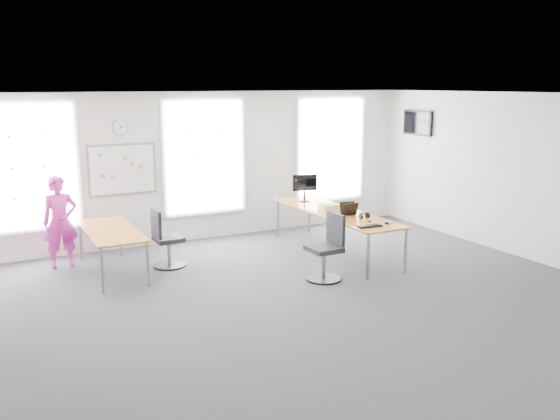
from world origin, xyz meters
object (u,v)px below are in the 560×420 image
keyboard (370,226)px  desk_left (111,233)px  headphones (364,216)px  monitor (305,185)px  chair_right (327,251)px  person (60,222)px  chair_left (165,242)px  desk_right (335,214)px

keyboard → desk_left: bearing=159.1°
desk_left → headphones: bearing=-20.1°
monitor → chair_right: bearing=-94.2°
person → headphones: (4.80, -2.22, 0.05)m
chair_right → headphones: (1.06, 0.49, 0.38)m
keyboard → person: bearing=155.8°
chair_left → keyboard: size_ratio=2.42×
chair_right → person: bearing=-127.6°
headphones → desk_right: bearing=103.5°
chair_right → keyboard: 0.87m
desk_right → desk_left: 4.06m
chair_left → monitor: monitor is taller
desk_right → monitor: monitor is taller
keyboard → chair_left: bearing=154.1°
desk_left → person: (-0.70, 0.72, 0.12)m
chair_left → headphones: size_ratio=5.35×
desk_right → keyboard: keyboard is taller
chair_right → keyboard: chair_right is taller
desk_right → chair_right: 1.60m
desk_right → headphones: size_ratio=17.08×
keyboard → headphones: (0.26, 0.54, 0.04)m
desk_right → person: (-4.69, 1.45, 0.05)m
headphones → monitor: bearing=100.1°
person → keyboard: (4.54, -2.77, 0.01)m
headphones → monitor: size_ratio=0.35×
desk_right → desk_left: size_ratio=1.61×
chair_right → person: size_ratio=0.67×
desk_right → monitor: 1.14m
desk_left → person: bearing=134.2°
chair_right → chair_left: bearing=-132.6°
desk_right → chair_right: chair_right is taller
desk_left → headphones: size_ratio=10.59×
headphones → monitor: (-0.15, 1.84, 0.28)m
chair_right → keyboard: size_ratio=2.54×
chair_right → monitor: size_ratio=1.98×
desk_right → chair_left: (-3.10, 0.60, -0.30)m
headphones → monitor: 1.86m
desk_right → person: size_ratio=2.06×
person → monitor: size_ratio=2.93×
desk_right → keyboard: size_ratio=7.74×
chair_right → keyboard: (0.79, -0.05, 0.34)m
chair_right → monitor: (0.91, 2.33, 0.66)m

